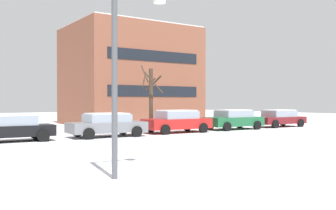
# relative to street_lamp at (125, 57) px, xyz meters

# --- Properties ---
(street_lamp) EXTENTS (1.69, 0.36, 5.34)m
(street_lamp) POSITION_rel_street_lamp_xyz_m (0.00, 0.00, 0.00)
(street_lamp) COLOR #4C4F54
(street_lamp) RESTS_ON ground
(parked_car_black) EXTENTS (4.01, 2.10, 1.40)m
(parked_car_black) POSITION_rel_street_lamp_xyz_m (-0.43, 11.54, -2.57)
(parked_car_black) COLOR black
(parked_car_black) RESTS_ON ground
(parked_car_gray) EXTENTS (4.56, 2.30, 1.39)m
(parked_car_gray) POSITION_rel_street_lamp_xyz_m (4.70, 11.29, -2.57)
(parked_car_gray) COLOR slate
(parked_car_gray) RESTS_ON ground
(parked_car_red) EXTENTS (4.61, 2.25, 1.50)m
(parked_car_red) POSITION_rel_street_lamp_xyz_m (9.82, 11.44, -2.52)
(parked_car_red) COLOR red
(parked_car_red) RESTS_ON ground
(parked_car_green) EXTENTS (4.50, 2.27, 1.46)m
(parked_car_green) POSITION_rel_street_lamp_xyz_m (14.95, 11.44, -2.54)
(parked_car_green) COLOR #1E6038
(parked_car_green) RESTS_ON ground
(parked_car_maroon) EXTENTS (4.58, 2.22, 1.39)m
(parked_car_maroon) POSITION_rel_street_lamp_xyz_m (20.07, 11.50, -2.57)
(parked_car_maroon) COLOR maroon
(parked_car_maroon) RESTS_ON ground
(tree_far_right) EXTENTS (1.47, 1.56, 4.57)m
(tree_far_right) POSITION_rel_street_lamp_xyz_m (8.88, 13.20, -0.89)
(tree_far_right) COLOR #423326
(tree_far_right) RESTS_ON ground
(building_far_right) EXTENTS (10.80, 8.83, 8.84)m
(building_far_right) POSITION_rel_street_lamp_xyz_m (12.01, 22.05, 1.13)
(building_far_right) COLOR brown
(building_far_right) RESTS_ON ground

